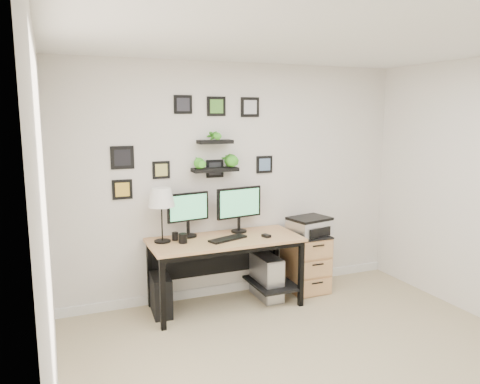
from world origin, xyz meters
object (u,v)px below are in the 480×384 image
desk (227,249)px  mug (183,238)px  file_cabinet (306,262)px  printer (309,226)px  table_lamp (161,199)px  monitor_left (188,211)px  pc_tower_grey (267,277)px  pc_tower_black (161,295)px  monitor_right (239,206)px

desk → mug: size_ratio=16.07×
file_cabinet → printer: size_ratio=1.33×
table_lamp → mug: bearing=-33.4°
table_lamp → file_cabinet: (1.68, -0.03, -0.87)m
file_cabinet → monitor_left: bearing=175.0°
mug → file_cabinet: size_ratio=0.15×
file_cabinet → desk: bearing=-176.7°
desk → file_cabinet: size_ratio=2.39×
table_lamp → mug: 0.46m
monitor_left → table_lamp: bearing=-163.2°
desk → printer: size_ratio=3.18×
monitor_left → file_cabinet: (1.38, -0.12, -0.69)m
table_lamp → printer: table_lamp is taller
table_lamp → printer: size_ratio=1.12×
pc_tower_grey → pc_tower_black: bearing=178.8°
table_lamp → pc_tower_black: table_lamp is taller
monitor_right → file_cabinet: bearing=-7.1°
mug → file_cabinet: 1.57m
monitor_left → pc_tower_grey: (0.85, -0.17, -0.79)m
printer → table_lamp: bearing=178.2°
monitor_right → pc_tower_black: bearing=-172.5°
desk → printer: bearing=1.8°
table_lamp → pc_tower_black: 1.00m
monitor_left → table_lamp: table_lamp is taller
mug → pc_tower_black: mug is taller
monitor_right → file_cabinet: monitor_right is taller
monitor_left → pc_tower_grey: 1.17m
desk → mug: 0.52m
desk → pc_tower_black: bearing=177.1°
monitor_right → monitor_left: bearing=178.0°
monitor_left → pc_tower_black: size_ratio=1.16×
pc_tower_black → pc_tower_grey: pc_tower_grey is taller
printer → pc_tower_grey: bearing=-177.8°
mug → printer: 1.52m
monitor_left → mug: 0.33m
pc_tower_black → printer: bearing=4.2°
monitor_right → printer: 0.88m
desk → printer: printer is taller
monitor_left → monitor_right: 0.58m
monitor_left → printer: 1.43m
desk → monitor_right: size_ratio=2.96×
monitor_right → pc_tower_black: monitor_right is taller
monitor_right → mug: monitor_right is taller
monitor_right → file_cabinet: (0.80, -0.10, -0.71)m
file_cabinet → pc_tower_grey: bearing=-175.0°
desk → mug: (-0.49, -0.03, 0.17)m
pc_tower_black → file_cabinet: size_ratio=0.61×
monitor_left → file_cabinet: 1.55m
table_lamp → desk: bearing=-7.3°
monitor_left → monitor_right: bearing=-2.0°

